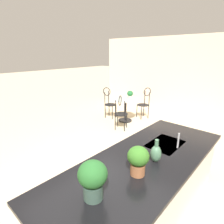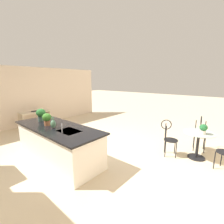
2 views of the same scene
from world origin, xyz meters
name	(u,v)px [view 2 (image 2 of 2)]	position (x,y,z in m)	size (l,w,h in m)	color
ground_plane	(90,151)	(0.00, 0.00, 0.00)	(40.00, 40.00, 0.00)	beige
wall_right	(27,97)	(4.26, 0.00, 1.35)	(0.12, 7.80, 2.70)	beige
kitchen_island	(58,143)	(0.30, 0.85, 0.46)	(2.80, 1.06, 0.92)	white
bistro_table	(198,143)	(-2.54, -1.65, 0.45)	(0.80, 0.80, 0.74)	black
chair_near_window	(200,132)	(-2.45, -2.29, 0.57)	(0.46, 0.52, 1.04)	black
chair_by_island	(169,136)	(-1.87, -1.30, 0.57)	(0.52, 0.51, 1.04)	black
sink_faucet	(62,128)	(-0.25, 1.03, 1.03)	(0.02, 0.02, 0.22)	#B2B5BA
writing_desk	(35,117)	(3.65, -0.01, 0.51)	(0.60, 1.20, 0.74)	beige
keyboard	(37,111)	(3.67, -0.11, 0.75)	(0.16, 0.44, 0.03)	black
potted_plant_on_table	(203,129)	(-2.64, -1.56, 0.89)	(0.19, 0.19, 0.27)	beige
potted_plant_counter_far	(41,114)	(1.15, 0.85, 1.13)	(0.26, 0.26, 0.37)	#385147
potted_plant_counter_near	(47,118)	(0.60, 0.95, 1.11)	(0.23, 0.23, 0.33)	#9E603D
vase_on_counter	(53,124)	(0.25, 0.97, 1.03)	(0.13, 0.13, 0.29)	#4C7A5B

